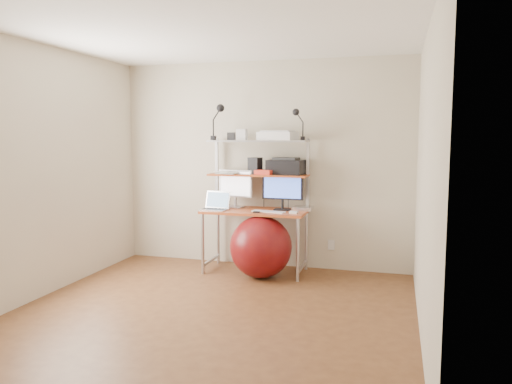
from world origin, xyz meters
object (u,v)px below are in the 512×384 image
monitor_silver (236,186)px  laptop (216,206)px  monitor_black (283,189)px  exercise_ball (261,247)px  printer (286,166)px

monitor_silver → laptop: monitor_silver is taller
monitor_silver → monitor_black: size_ratio=1.00×
laptop → exercise_ball: (0.57, -0.11, -0.43)m
laptop → printer: size_ratio=0.76×
monitor_silver → monitor_black: 0.60m
monitor_silver → monitor_black: (0.59, -0.06, -0.02)m
monitor_silver → exercise_ball: size_ratio=0.69×
monitor_silver → exercise_ball: (0.41, -0.35, -0.65)m
monitor_black → exercise_ball: bearing=-119.4°
laptop → exercise_ball: bearing=-3.5°
monitor_silver → laptop: size_ratio=1.46×
monitor_silver → printer: printer is taller
exercise_ball → monitor_black: bearing=58.8°
monitor_black → laptop: size_ratio=1.46×
monitor_silver → exercise_ball: bearing=-30.7°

